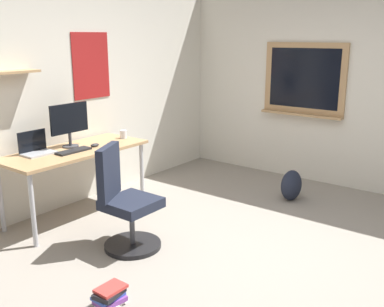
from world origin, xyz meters
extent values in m
plane|color=gray|center=(0.00, 0.00, 0.00)|extent=(5.20, 5.20, 0.00)
cube|color=silver|center=(0.00, 2.45, 1.30)|extent=(5.00, 0.10, 2.60)
cube|color=tan|center=(-0.84, 2.30, 1.55)|extent=(0.68, 0.20, 0.02)
cube|color=#A51E1E|center=(0.29, 2.39, 1.55)|extent=(0.52, 0.01, 0.74)
cube|color=silver|center=(2.45, 0.00, 1.30)|extent=(0.10, 5.00, 2.60)
cube|color=tan|center=(2.38, 0.72, 1.35)|extent=(0.04, 1.10, 0.90)
cube|color=black|center=(2.37, 0.72, 1.35)|extent=(0.01, 0.94, 0.76)
cube|color=tan|center=(2.34, 0.72, 0.89)|extent=(0.12, 1.10, 0.03)
cube|color=tan|center=(-0.29, 2.04, 0.72)|extent=(1.54, 0.66, 0.03)
cylinder|color=#B7B7BC|center=(-1.00, 1.77, 0.35)|extent=(0.04, 0.04, 0.71)
cylinder|color=#B7B7BC|center=(0.42, 1.77, 0.35)|extent=(0.04, 0.04, 0.71)
cylinder|color=#B7B7BC|center=(-1.00, 2.31, 0.35)|extent=(0.04, 0.04, 0.71)
cylinder|color=#B7B7BC|center=(0.42, 2.31, 0.35)|extent=(0.04, 0.04, 0.71)
cylinder|color=black|center=(-0.47, 1.05, 0.02)|extent=(0.52, 0.52, 0.04)
cylinder|color=#4C4C51|center=(-0.47, 1.05, 0.21)|extent=(0.05, 0.05, 0.34)
cube|color=#1E2333|center=(-0.47, 1.05, 0.42)|extent=(0.44, 0.44, 0.09)
cube|color=#1E2333|center=(-0.56, 1.23, 0.71)|extent=(0.39, 0.24, 0.48)
cube|color=#ADAFB5|center=(-0.64, 2.16, 0.75)|extent=(0.31, 0.21, 0.02)
cube|color=black|center=(-0.64, 2.26, 0.86)|extent=(0.31, 0.01, 0.21)
cylinder|color=#38383D|center=(-0.25, 2.16, 0.75)|extent=(0.17, 0.17, 0.01)
cylinder|color=#38383D|center=(-0.25, 2.16, 0.82)|extent=(0.03, 0.03, 0.14)
cube|color=black|center=(-0.25, 2.15, 1.05)|extent=(0.46, 0.02, 0.31)
cube|color=black|center=(-0.37, 1.96, 0.75)|extent=(0.37, 0.13, 0.02)
ellipsoid|color=#262628|center=(-0.09, 1.96, 0.76)|extent=(0.10, 0.06, 0.03)
cylinder|color=silver|center=(0.38, 2.01, 0.79)|extent=(0.08, 0.08, 0.09)
ellipsoid|color=#1E2333|center=(1.54, 0.43, 0.18)|extent=(0.32, 0.22, 0.36)
cube|color=silver|center=(-1.22, 0.53, 0.01)|extent=(0.24, 0.19, 0.03)
cube|color=#7A3D99|center=(-1.23, 0.53, 0.05)|extent=(0.23, 0.18, 0.03)
cube|color=#3851B2|center=(-1.23, 0.54, 0.08)|extent=(0.21, 0.16, 0.02)
cube|color=black|center=(-1.23, 0.53, 0.10)|extent=(0.23, 0.18, 0.04)
cube|color=#C63833|center=(-1.22, 0.53, 0.13)|extent=(0.21, 0.15, 0.02)
camera|label=1|loc=(-3.11, -1.65, 1.88)|focal=41.64mm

